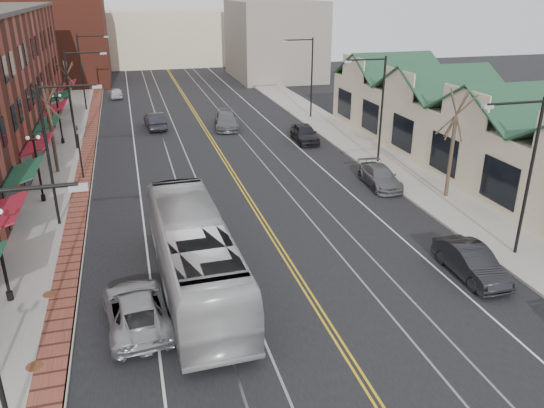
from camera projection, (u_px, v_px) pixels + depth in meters
ground at (355, 368)px, 19.20m from camera, size 160.00×160.00×0.00m
sidewalk_left at (57, 201)px, 34.09m from camera, size 4.00×120.00×0.15m
sidewalk_right at (395, 169)px, 39.95m from camera, size 4.00×120.00×0.15m
building_right at (469, 135)px, 40.57m from camera, size 8.00×36.00×4.60m
backdrop_left at (54, 31)px, 75.10m from camera, size 14.00×18.00×14.00m
backdrop_mid at (162, 38)px, 93.34m from camera, size 22.00×14.00×9.00m
backdrop_right at (274, 40)px, 78.77m from camera, size 12.00×16.00×11.00m
streetlight_l_1 at (55, 141)px, 28.87m from camera, size 3.33×0.25×8.00m
streetlight_l_2 at (75, 90)px, 43.15m from camera, size 3.33×0.25×8.00m
streetlight_l_3 at (85, 64)px, 57.42m from camera, size 3.33×0.25×8.00m
streetlight_r_0 at (524, 163)px, 25.34m from camera, size 3.33×0.25×8.00m
streetlight_r_1 at (377, 99)px, 39.62m from camera, size 3.33×0.25×8.00m
streetlight_r_2 at (308, 70)px, 53.90m from camera, size 3.33×0.25×8.00m
lamppost_l_1 at (2, 258)px, 22.38m from camera, size 0.84×0.28×4.27m
lamppost_l_2 at (39, 170)px, 33.08m from camera, size 0.84×0.28×4.27m
lamppost_l_3 at (60, 120)px, 45.58m from camera, size 0.84×0.28×4.27m
tree_left_near at (51, 127)px, 38.01m from camera, size 1.78×1.37×6.48m
tree_left_far at (69, 91)px, 52.38m from camera, size 1.66×1.28×6.02m
tree_right_mid at (453, 142)px, 33.32m from camera, size 1.90×1.46×6.93m
manhole_mid at (34, 366)px, 19.08m from camera, size 0.60×0.60×0.02m
manhole_far at (50, 294)px, 23.54m from camera, size 0.60×0.60×0.02m
traffic_signal at (79, 148)px, 37.13m from camera, size 0.18×0.15×3.80m
transit_bus at (194, 254)px, 23.67m from camera, size 3.30×12.71×3.52m
parked_suv at (136, 309)px, 21.42m from camera, size 2.92×5.49×1.47m
parked_car_b at (471, 262)px, 25.08m from camera, size 1.67×4.59×1.50m
parked_car_c at (380, 177)px, 36.54m from camera, size 2.28×4.89×1.38m
parked_car_d at (305, 133)px, 46.99m from camera, size 2.16×4.74×1.58m
distant_car_left at (155, 121)px, 51.42m from camera, size 2.04×4.94×1.59m
distant_car_right at (226, 121)px, 51.50m from camera, size 2.89×5.59×1.55m
distant_car_far at (116, 93)px, 65.63m from camera, size 1.75×3.89×1.30m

